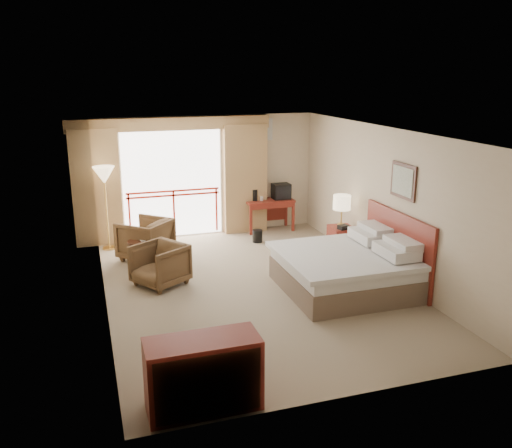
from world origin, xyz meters
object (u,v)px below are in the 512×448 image
object	(u,v)px
desk	(268,206)
side_table	(140,249)
tv	(281,191)
dresser	(203,374)
wastebasket	(257,236)
armchair_far	(146,258)
armchair_near	(161,284)
nightstand	(341,242)
bed	(347,269)
floor_lamp	(104,178)
table_lamp	(342,203)

from	to	relation	value
desk	side_table	bearing A→B (deg)	-156.06
tv	dresser	world-z (taller)	tv
wastebasket	side_table	world-z (taller)	side_table
armchair_far	wastebasket	bearing A→B (deg)	141.10
armchair_far	armchair_near	world-z (taller)	armchair_far
nightstand	desk	distance (m)	2.47
bed	wastebasket	xyz separation A→B (m)	(-0.64, 3.03, -0.24)
desk	nightstand	bearing A→B (deg)	-75.68
desk	armchair_near	distance (m)	4.02
desk	bed	bearing A→B (deg)	-92.17
bed	floor_lamp	distance (m)	5.32
table_lamp	tv	distance (m)	2.28
nightstand	dresser	distance (m)	5.59
tv	wastebasket	xyz separation A→B (m)	(-0.85, -0.80, -0.78)
armchair_near	dresser	xyz separation A→B (m)	(-0.06, -3.80, 0.42)
armchair_near	dresser	world-z (taller)	dresser
bed	desk	bearing A→B (deg)	91.35
bed	armchair_near	bearing A→B (deg)	158.36
floor_lamp	armchair_near	bearing A→B (deg)	-72.41
wastebasket	bed	bearing A→B (deg)	-78.08
wastebasket	armchair_near	distance (m)	3.02
wastebasket	dresser	distance (m)	6.15
armchair_near	dresser	size ratio (longest dim) A/B	0.65
table_lamp	desk	size ratio (longest dim) A/B	0.55
bed	tv	size ratio (longest dim) A/B	5.29
bed	armchair_far	xyz separation A→B (m)	(-3.11, 2.68, -0.38)
armchair_far	side_table	size ratio (longest dim) A/B	1.74
tv	armchair_near	xyz separation A→B (m)	(-3.24, -2.63, -0.92)
tv	dresser	xyz separation A→B (m)	(-3.30, -6.43, -0.50)
nightstand	dresser	xyz separation A→B (m)	(-3.76, -4.15, 0.10)
dresser	nightstand	bearing A→B (deg)	47.43
wastebasket	armchair_far	world-z (taller)	armchair_far
tv	side_table	distance (m)	3.86
bed	table_lamp	size ratio (longest dim) A/B	3.43
armchair_far	desk	bearing A→B (deg)	154.79
desk	floor_lamp	xyz separation A→B (m)	(-3.69, -0.33, 0.94)
table_lamp	side_table	size ratio (longest dim) A/B	1.20
desk	floor_lamp	size ratio (longest dim) A/B	0.64
armchair_far	nightstand	bearing A→B (deg)	116.34
bed	table_lamp	distance (m)	1.88
desk	armchair_near	world-z (taller)	desk
bed	armchair_far	world-z (taller)	bed
nightstand	wastebasket	xyz separation A→B (m)	(-1.30, 1.48, -0.18)
side_table	desk	bearing A→B (deg)	27.46
bed	floor_lamp	world-z (taller)	floor_lamp
wastebasket	table_lamp	bearing A→B (deg)	-47.73
desk	dresser	distance (m)	7.15
dresser	table_lamp	bearing A→B (deg)	47.77
armchair_near	side_table	distance (m)	1.12
table_lamp	armchair_far	distance (m)	4.08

